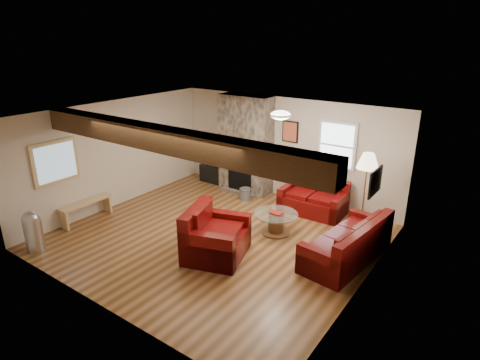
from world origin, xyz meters
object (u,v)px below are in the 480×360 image
(loveseat, at_px, (313,197))
(television, at_px, (217,158))
(sofa_three, at_px, (347,240))
(coffee_table, at_px, (276,223))
(tv_cabinet, at_px, (217,174))
(floor_lamp, at_px, (368,165))
(armchair_red, at_px, (216,233))

(loveseat, relative_size, television, 2.00)
(sofa_three, bearing_deg, coffee_table, -88.40)
(sofa_three, distance_m, coffee_table, 1.59)
(sofa_three, relative_size, tv_cabinet, 2.08)
(sofa_three, xyz_separation_m, tv_cabinet, (-4.45, 1.82, -0.15))
(floor_lamp, bearing_deg, coffee_table, -142.82)
(loveseat, relative_size, armchair_red, 1.26)
(loveseat, bearing_deg, sofa_three, -49.41)
(coffee_table, bearing_deg, armchair_red, -107.20)
(armchair_red, distance_m, tv_cabinet, 3.94)
(tv_cabinet, bearing_deg, coffee_table, -30.16)
(coffee_table, bearing_deg, tv_cabinet, 149.84)
(coffee_table, relative_size, television, 1.24)
(coffee_table, distance_m, television, 3.36)
(coffee_table, bearing_deg, loveseat, 82.76)
(sofa_three, bearing_deg, loveseat, -130.23)
(loveseat, xyz_separation_m, tv_cabinet, (-3.05, 0.30, -0.14))
(television, bearing_deg, armchair_red, -51.75)
(loveseat, height_order, armchair_red, armchair_red)
(coffee_table, xyz_separation_m, television, (-2.87, 1.67, 0.48))
(coffee_table, bearing_deg, television, 149.84)
(floor_lamp, bearing_deg, television, 172.16)
(coffee_table, height_order, floor_lamp, floor_lamp)
(loveseat, bearing_deg, floor_lamp, -15.31)
(loveseat, bearing_deg, television, 172.23)
(tv_cabinet, xyz_separation_m, floor_lamp, (4.30, -0.59, 1.22))
(sofa_three, distance_m, loveseat, 2.07)
(loveseat, distance_m, television, 3.08)
(armchair_red, distance_m, coffee_table, 1.51)
(sofa_three, height_order, floor_lamp, floor_lamp)
(floor_lamp, bearing_deg, sofa_three, -82.70)
(armchair_red, relative_size, tv_cabinet, 1.19)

